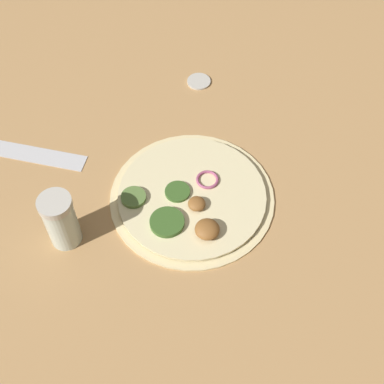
{
  "coord_description": "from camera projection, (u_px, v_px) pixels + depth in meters",
  "views": [
    {
      "loc": [
        0.15,
        0.47,
        0.71
      ],
      "look_at": [
        0.0,
        0.0,
        0.02
      ],
      "focal_mm": 50.0,
      "sensor_mm": 36.0,
      "label": 1
    }
  ],
  "objects": [
    {
      "name": "pizza",
      "position": [
        191.0,
        198.0,
        0.86
      ],
      "size": [
        0.27,
        0.27,
        0.03
      ],
      "color": "beige",
      "rests_on": "ground_plane"
    },
    {
      "name": "spice_jar",
      "position": [
        61.0,
        220.0,
        0.78
      ],
      "size": [
        0.05,
        0.05,
        0.1
      ],
      "color": "silver",
      "rests_on": "ground_plane"
    },
    {
      "name": "loose_cap",
      "position": [
        199.0,
        81.0,
        1.02
      ],
      "size": [
        0.04,
        0.04,
        0.01
      ],
      "color": "beige",
      "rests_on": "ground_plane"
    },
    {
      "name": "ground_plane",
      "position": [
        192.0,
        198.0,
        0.87
      ],
      "size": [
        3.0,
        3.0,
        0.0
      ],
      "primitive_type": "plane",
      "color": "tan"
    }
  ]
}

